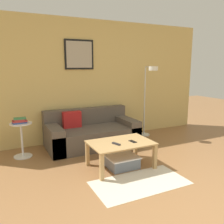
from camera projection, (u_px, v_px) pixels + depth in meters
name	position (u px, v px, depth m)	size (l,w,h in m)	color
ground_plane	(207.00, 222.00, 2.46)	(16.00, 16.00, 0.00)	olive
wall_back	(91.00, 81.00, 5.12)	(5.60, 0.09, 2.55)	#D6B76B
area_rug	(140.00, 183.00, 3.28)	(1.32, 0.69, 0.01)	beige
couch	(91.00, 133.00, 4.81)	(1.79, 0.90, 0.72)	brown
coffee_table	(121.00, 146.00, 3.74)	(0.99, 0.65, 0.42)	tan
storage_bin	(122.00, 161.00, 3.78)	(0.48, 0.42, 0.19)	slate
floor_lamp	(149.00, 92.00, 5.23)	(0.27, 0.53, 1.59)	silver
side_table	(22.00, 137.00, 4.16)	(0.38, 0.38, 0.62)	white
book_stack	(20.00, 121.00, 4.09)	(0.25, 0.17, 0.09)	#335199
remote_control	(116.00, 144.00, 3.61)	(0.04, 0.15, 0.02)	#232328
cell_phone	(133.00, 141.00, 3.74)	(0.07, 0.14, 0.01)	black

